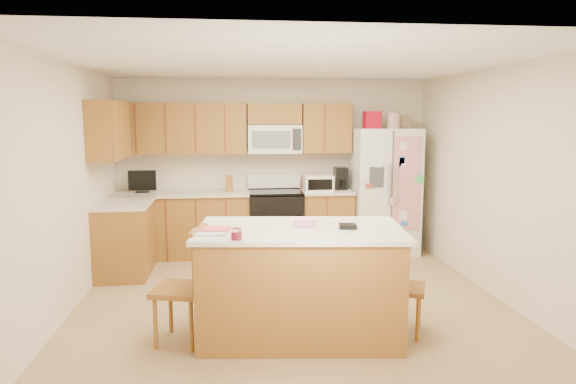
{
  "coord_description": "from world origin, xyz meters",
  "views": [
    {
      "loc": [
        -0.61,
        -5.27,
        1.95
      ],
      "look_at": [
        0.01,
        0.35,
        1.13
      ],
      "focal_mm": 32.0,
      "sensor_mm": 36.0,
      "label": 1
    }
  ],
  "objects": [
    {
      "name": "ground",
      "position": [
        0.0,
        0.0,
        0.0
      ],
      "size": [
        4.5,
        4.5,
        0.0
      ],
      "primitive_type": "plane",
      "color": "brown",
      "rests_on": "ground"
    },
    {
      "name": "room_shell",
      "position": [
        0.0,
        0.0,
        1.44
      ],
      "size": [
        4.6,
        4.6,
        2.52
      ],
      "color": "beige",
      "rests_on": "ground"
    },
    {
      "name": "cabinetry",
      "position": [
        -0.98,
        1.79,
        0.91
      ],
      "size": [
        3.36,
        1.56,
        2.15
      ],
      "color": "olive",
      "rests_on": "ground"
    },
    {
      "name": "stove",
      "position": [
        0.0,
        1.94,
        0.47
      ],
      "size": [
        0.76,
        0.65,
        1.13
      ],
      "color": "black",
      "rests_on": "ground"
    },
    {
      "name": "refrigerator",
      "position": [
        1.57,
        1.87,
        0.92
      ],
      "size": [
        0.9,
        0.79,
        2.04
      ],
      "color": "white",
      "rests_on": "ground"
    },
    {
      "name": "island",
      "position": [
        -0.02,
        -0.88,
        0.5
      ],
      "size": [
        1.91,
        1.24,
        1.08
      ],
      "color": "olive",
      "rests_on": "ground"
    },
    {
      "name": "windsor_chair_left",
      "position": [
        -1.05,
        -0.92,
        0.48
      ],
      "size": [
        0.52,
        0.53,
        1.02
      ],
      "color": "olive",
      "rests_on": "ground"
    },
    {
      "name": "windsor_chair_back",
      "position": [
        -0.06,
        -0.16,
        0.45
      ],
      "size": [
        0.51,
        0.49,
        0.95
      ],
      "color": "olive",
      "rests_on": "ground"
    },
    {
      "name": "windsor_chair_right",
      "position": [
        0.9,
        -0.92,
        0.43
      ],
      "size": [
        0.5,
        0.51,
        0.91
      ],
      "color": "olive",
      "rests_on": "ground"
    }
  ]
}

